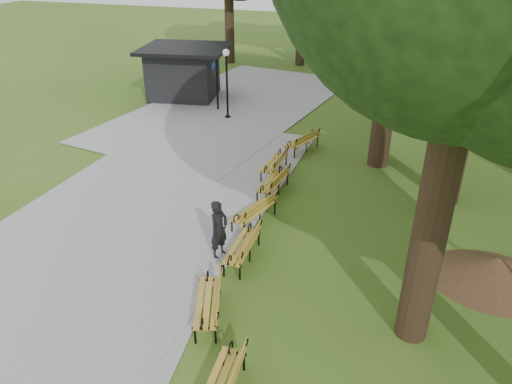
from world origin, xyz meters
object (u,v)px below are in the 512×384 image
(bench_3, at_px, (242,247))
(bench_2, at_px, (208,302))
(person, at_px, (219,230))
(bench_4, at_px, (254,211))
(bench_5, at_px, (273,182))
(bench_7, at_px, (302,141))
(bench_1, at_px, (220,384))
(bench_6, at_px, (274,163))
(dirt_mound, at_px, (494,270))
(lamp_post, at_px, (227,70))
(kiosk, at_px, (183,72))

(bench_3, bearing_deg, bench_2, -0.60)
(person, relative_size, bench_4, 0.90)
(bench_2, xyz_separation_m, bench_4, (-0.28, 4.28, 0.00))
(bench_5, relative_size, bench_7, 1.00)
(bench_5, bearing_deg, bench_1, 16.00)
(bench_1, height_order, bench_6, same)
(dirt_mound, bearing_deg, bench_4, 173.09)
(bench_2, relative_size, bench_4, 1.00)
(bench_3, bearing_deg, bench_4, -171.83)
(bench_1, distance_m, bench_4, 6.48)
(bench_1, distance_m, bench_5, 8.48)
(dirt_mound, height_order, bench_3, bench_3)
(bench_4, relative_size, bench_5, 1.00)
(dirt_mound, bearing_deg, bench_5, 156.93)
(bench_2, xyz_separation_m, bench_6, (-0.66, 7.84, 0.00))
(lamp_post, height_order, bench_6, lamp_post)
(bench_2, distance_m, bench_4, 4.29)
(person, relative_size, kiosk, 0.38)
(bench_3, bearing_deg, bench_5, -176.36)
(lamp_post, bearing_deg, dirt_mound, -41.62)
(dirt_mound, distance_m, bench_6, 8.32)
(lamp_post, bearing_deg, bench_1, -69.59)
(person, bearing_deg, bench_5, 11.30)
(bench_2, relative_size, bench_3, 1.00)
(dirt_mound, height_order, bench_1, bench_1)
(bench_5, relative_size, bench_6, 1.00)
(lamp_post, distance_m, bench_5, 8.35)
(bench_1, xyz_separation_m, bench_3, (-1.12, 4.40, 0.00))
(bench_1, bearing_deg, bench_3, -168.90)
(person, distance_m, bench_2, 2.47)
(bench_2, bearing_deg, bench_5, 163.53)
(bench_2, bearing_deg, kiosk, -171.76)
(kiosk, distance_m, dirt_mound, 18.99)
(lamp_post, bearing_deg, bench_2, -71.00)
(bench_7, bearing_deg, bench_1, 28.02)
(bench_1, distance_m, bench_7, 12.38)
(bench_1, relative_size, bench_3, 1.00)
(dirt_mound, distance_m, bench_1, 7.64)
(bench_6, bearing_deg, person, 2.73)
(kiosk, relative_size, bench_6, 2.34)
(bench_5, xyz_separation_m, bench_6, (-0.39, 1.52, 0.00))
(kiosk, distance_m, bench_2, 17.69)
(bench_3, distance_m, bench_7, 7.92)
(kiosk, bearing_deg, lamp_post, -44.79)
(dirt_mound, bearing_deg, bench_1, -133.83)
(kiosk, height_order, bench_4, kiosk)
(bench_6, bearing_deg, bench_7, 171.01)
(dirt_mound, xyz_separation_m, bench_6, (-7.08, 4.37, 0.08))
(bench_6, bearing_deg, bench_1, 12.76)
(kiosk, relative_size, bench_5, 2.34)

